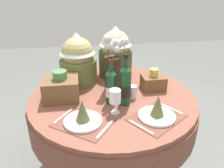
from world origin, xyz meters
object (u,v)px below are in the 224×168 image
Objects in this scene: flower_vase at (113,67)px; gift_tub_back_left at (78,57)px; tumbler_near_left at (133,92)px; dining_table at (113,111)px; place_setting_left at (83,116)px; wine_bottle_centre at (111,87)px; woven_basket_side_right at (153,82)px; gift_tub_back_centre at (115,50)px; wine_bottle_left at (125,86)px; place_setting_right at (157,111)px; wine_glass_left at (115,97)px; woven_basket_side_left at (61,88)px.

gift_tub_back_left is (-0.27, 0.18, 0.03)m from flower_vase.
gift_tub_back_left reaches higher than tumbler_near_left.
place_setting_left is (-0.23, -0.33, 0.20)m from dining_table.
wine_bottle_centre is at bearing 46.82° from place_setting_left.
woven_basket_side_right is (0.37, 0.17, -0.07)m from wine_bottle_centre.
tumbler_near_left is (0.17, 0.05, -0.08)m from wine_bottle_centre.
place_setting_left is at bearing -113.71° from gift_tub_back_centre.
dining_table is 0.45m from place_setting_left.
flower_vase is 1.04× the size of gift_tub_back_left.
wine_bottle_centre is (-0.10, 0.03, -0.02)m from wine_bottle_left.
wine_bottle_left reaches higher than dining_table.
gift_tub_back_centre is (0.32, 0.72, 0.19)m from place_setting_left.
place_setting_left is at bearing -145.64° from woven_basket_side_right.
flower_vase is at bearing 78.49° from dining_table.
place_setting_right is 0.36m from wine_bottle_centre.
woven_basket_side_right is at bearing 40.28° from wine_glass_left.
place_setting_right is (0.47, -0.01, 0.00)m from place_setting_left.
woven_basket_side_right is (0.27, 0.20, -0.08)m from wine_bottle_left.
tumbler_near_left is at bearing -23.91° from dining_table.
wine_bottle_left is 0.14m from tumbler_near_left.
tumbler_near_left is at bearing -147.71° from woven_basket_side_right.
place_setting_right is 0.96× the size of flower_vase.
flower_vase is at bearing -102.13° from gift_tub_back_centre.
gift_tub_back_left is 0.35m from gift_tub_back_centre.
woven_basket_side_left is at bearing 161.10° from wine_bottle_centre.
place_setting_right is 0.77m from gift_tub_back_centre.
wine_glass_left is (-0.26, 0.10, 0.07)m from place_setting_right.
woven_basket_side_right is (0.10, 0.40, 0.02)m from place_setting_right.
dining_table is 3.47× the size of wine_bottle_left.
gift_tub_back_left reaches higher than wine_bottle_centre.
woven_basket_side_left is (-0.45, 0.15, -0.06)m from wine_bottle_left.
place_setting_left is 0.37m from wine_bottle_left.
place_setting_left is at bearing -144.58° from tumbler_near_left.
place_setting_right is at bearing -29.72° from woven_basket_side_left.
woven_basket_side_left is (-0.46, -0.38, -0.15)m from gift_tub_back_centre.
wine_bottle_centre reaches higher than dining_table.
place_setting_right is at bearing -52.08° from gift_tub_back_left.
gift_tub_back_left is at bearing 64.25° from woven_basket_side_left.
wine_bottle_centre reaches higher than woven_basket_side_right.
gift_tub_back_left reaches higher than dining_table.
flower_vase is at bearing 126.91° from tumbler_near_left.
wine_bottle_centre is 2.03× the size of wine_glass_left.
wine_bottle_left is (0.07, -0.14, 0.29)m from dining_table.
woven_basket_side_left is (-0.40, -0.09, -0.11)m from flower_vase.
gift_tub_back_centre reaches higher than wine_glass_left.
gift_tub_back_centre reaches higher than place_setting_left.
gift_tub_back_centre is at bearing 101.75° from place_setting_right.
flower_vase reaches higher than tumbler_near_left.
dining_table is 0.30m from wine_bottle_centre.
wine_glass_left is at bearing 158.82° from place_setting_right.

